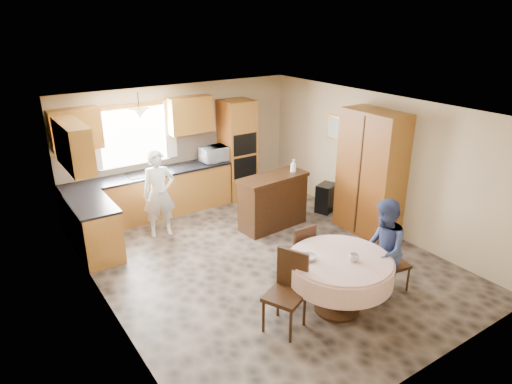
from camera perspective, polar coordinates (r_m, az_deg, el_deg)
The scene contains 36 objects.
floor at distance 7.57m, azimuth 1.13°, elevation -8.62°, with size 5.00×6.00×0.01m, color brown.
ceiling at distance 6.67m, azimuth 1.29°, elevation 10.27°, with size 5.00×6.00×0.01m, color white.
wall_back at distance 9.51m, azimuth -9.28°, elevation 5.69°, with size 5.00×0.02×2.50m, color tan.
wall_front at distance 5.13m, azimuth 21.15°, elevation -9.98°, with size 5.00×0.02×2.50m, color tan.
wall_left at distance 6.06m, azimuth -18.60°, elevation -4.60°, with size 0.02×6.00×2.50m, color tan.
wall_right at distance 8.63m, azimuth 14.95°, elevation 3.59°, with size 0.02×6.00×2.50m, color tan.
window at distance 9.05m, azimuth -15.13°, elevation 6.71°, with size 1.40×0.03×1.10m, color white.
curtain_left at distance 8.79m, azimuth -19.66°, elevation 6.10°, with size 0.22×0.02×1.15m, color white.
curtain_right at distance 9.25m, azimuth -10.66°, elevation 7.72°, with size 0.22×0.02×1.15m, color white.
base_cab_back at distance 9.20m, azimuth -12.97°, elevation -0.47°, with size 3.30×0.60×0.88m, color #C88A35.
counter_back at distance 9.04m, azimuth -13.21°, elevation 2.23°, with size 3.30×0.64×0.04m, color black.
base_cab_left at distance 8.06m, azimuth -19.51°, elevation -4.47°, with size 0.60×1.20×0.88m, color #C88A35.
counter_left at distance 7.87m, azimuth -19.93°, elevation -1.46°, with size 0.64×1.20×0.04m, color black.
backsplash at distance 9.22m, azimuth -14.02°, elevation 4.36°, with size 3.30×0.02×0.55m, color #C8AB8D.
wall_cab_left at distance 8.57m, azimuth -21.64°, elevation 7.27°, with size 0.85×0.33×0.72m, color #AF782B.
wall_cab_right at distance 9.27m, azimuth -8.24°, elevation 9.55°, with size 0.90×0.33×0.72m, color #AF782B.
wall_cab_side at distance 7.53m, azimuth -21.88°, elevation 5.42°, with size 0.33×1.20×0.72m, color #AF782B.
oven_tower at distance 9.82m, azimuth -2.34°, elevation 5.31°, with size 0.66×0.62×2.12m, color #C88A35.
oven_upper at distance 9.51m, azimuth -1.36°, elevation 5.97°, with size 0.56×0.01×0.45m, color black.
oven_lower at distance 9.65m, azimuth -1.33°, elevation 3.11°, with size 0.56×0.01×0.45m, color black.
pendant at distance 8.49m, azimuth -14.36°, elevation 9.45°, with size 0.36×0.36×0.18m, color beige.
sideboard at distance 8.54m, azimuth 2.12°, elevation -1.40°, with size 1.34×0.55×0.95m, color #3B2110.
space_heater at distance 9.38m, azimuth 8.74°, elevation -0.72°, with size 0.42×0.29×0.58m, color black.
cupboard at distance 8.39m, azimuth 14.19°, elevation 2.27°, with size 0.59×1.18×2.25m, color #C88A35.
dining_table at distance 6.23m, azimuth 10.40°, elevation -9.53°, with size 1.41×1.41×0.80m.
chair_left at distance 5.89m, azimuth 4.00°, elevation -11.75°, with size 0.60×0.60×1.04m.
chair_back at distance 6.83m, azimuth 5.49°, elevation -7.30°, with size 0.42×0.42×0.95m.
chair_right at distance 6.90m, azimuth 16.40°, elevation -8.23°, with size 0.43×0.43×0.87m.
framed_picture at distance 9.18m, azimuth 10.23°, elevation 7.79°, with size 0.06×0.59×0.49m.
microwave at distance 9.50m, azimuth -5.25°, elevation 4.75°, with size 0.55×0.38×0.31m, color silver.
person_sink at distance 8.29m, azimuth -12.03°, elevation -0.22°, with size 0.58×0.38×1.60m, color silver.
person_dining at distance 6.61m, azimuth 15.56°, elevation -6.99°, with size 0.72×0.56×1.47m, color #374678.
bowl_sideboard at distance 8.16m, azimuth 0.08°, elevation 1.30°, with size 0.22×0.22×0.05m, color #B2B2B2.
bottle_sideboard at distance 8.58m, azimuth 4.68°, elevation 3.13°, with size 0.12×0.12×0.30m, color silver.
cup_table at distance 6.08m, azimuth 12.14°, elevation -8.02°, with size 0.13×0.13×0.10m, color #B2B2B2.
bowl_table at distance 6.03m, azimuth 6.68°, elevation -8.12°, with size 0.20×0.20×0.06m, color #B2B2B2.
Camera 1 is at (-3.77, -5.35, 3.81)m, focal length 32.00 mm.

